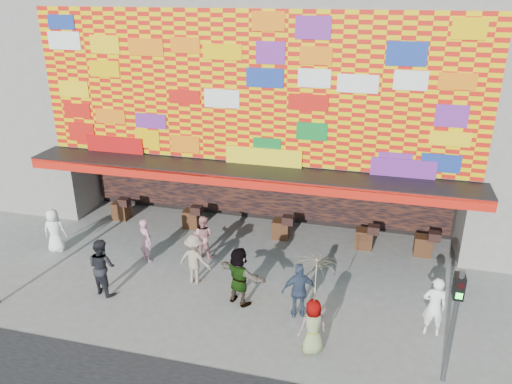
{
  "coord_description": "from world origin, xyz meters",
  "views": [
    {
      "loc": [
        4.22,
        -11.51,
        8.64
      ],
      "look_at": [
        0.73,
        2.0,
        2.85
      ],
      "focal_mm": 35.0,
      "sensor_mm": 36.0,
      "label": 1
    }
  ],
  "objects_px": {
    "ped_c": "(102,266)",
    "ped_d": "(195,259)",
    "ped_e": "(299,291)",
    "ped_b": "(146,240)",
    "ped_i": "(203,236)",
    "ped_a": "(55,231)",
    "ped_f": "(239,276)",
    "parasol": "(316,277)",
    "signal_right": "(455,315)",
    "ped_h": "(434,306)",
    "ped_g": "(313,327)"
  },
  "relations": [
    {
      "from": "ped_b",
      "to": "ped_i",
      "type": "height_order",
      "value": "ped_b"
    },
    {
      "from": "signal_right",
      "to": "ped_d",
      "type": "height_order",
      "value": "signal_right"
    },
    {
      "from": "ped_a",
      "to": "ped_c",
      "type": "height_order",
      "value": "ped_c"
    },
    {
      "from": "ped_b",
      "to": "ped_c",
      "type": "xyz_separation_m",
      "value": [
        -0.4,
        -2.07,
        0.13
      ]
    },
    {
      "from": "signal_right",
      "to": "ped_c",
      "type": "bearing_deg",
      "value": 172.34
    },
    {
      "from": "ped_d",
      "to": "ped_h",
      "type": "relative_size",
      "value": 0.96
    },
    {
      "from": "ped_a",
      "to": "ped_f",
      "type": "xyz_separation_m",
      "value": [
        7.07,
        -1.39,
        0.11
      ]
    },
    {
      "from": "parasol",
      "to": "ped_h",
      "type": "bearing_deg",
      "value": 26.8
    },
    {
      "from": "ped_a",
      "to": "ped_b",
      "type": "distance_m",
      "value": 3.37
    },
    {
      "from": "ped_g",
      "to": "parasol",
      "type": "bearing_deg",
      "value": 58.72
    },
    {
      "from": "ped_a",
      "to": "ped_e",
      "type": "xyz_separation_m",
      "value": [
        8.86,
        -1.58,
        0.05
      ]
    },
    {
      "from": "ped_e",
      "to": "ped_g",
      "type": "distance_m",
      "value": 1.49
    },
    {
      "from": "ped_c",
      "to": "ped_g",
      "type": "height_order",
      "value": "ped_c"
    },
    {
      "from": "ped_f",
      "to": "parasol",
      "type": "relative_size",
      "value": 0.91
    },
    {
      "from": "ped_d",
      "to": "ped_f",
      "type": "relative_size",
      "value": 0.91
    },
    {
      "from": "signal_right",
      "to": "ped_f",
      "type": "relative_size",
      "value": 1.67
    },
    {
      "from": "ped_f",
      "to": "ped_h",
      "type": "relative_size",
      "value": 1.05
    },
    {
      "from": "ped_b",
      "to": "ped_f",
      "type": "xyz_separation_m",
      "value": [
        3.71,
        -1.56,
        0.13
      ]
    },
    {
      "from": "ped_e",
      "to": "ped_i",
      "type": "distance_m",
      "value": 4.51
    },
    {
      "from": "ped_c",
      "to": "parasol",
      "type": "height_order",
      "value": "parasol"
    },
    {
      "from": "ped_c",
      "to": "ped_b",
      "type": "bearing_deg",
      "value": -81.85
    },
    {
      "from": "ped_f",
      "to": "ped_c",
      "type": "bearing_deg",
      "value": 32.28
    },
    {
      "from": "ped_c",
      "to": "ped_e",
      "type": "height_order",
      "value": "ped_c"
    },
    {
      "from": "ped_f",
      "to": "parasol",
      "type": "bearing_deg",
      "value": 171.83
    },
    {
      "from": "ped_b",
      "to": "ped_i",
      "type": "bearing_deg",
      "value": -122.6
    },
    {
      "from": "ped_d",
      "to": "ped_g",
      "type": "relative_size",
      "value": 1.08
    },
    {
      "from": "ped_b",
      "to": "parasol",
      "type": "distance_m",
      "value": 6.99
    },
    {
      "from": "signal_right",
      "to": "ped_d",
      "type": "distance_m",
      "value": 7.68
    },
    {
      "from": "ped_g",
      "to": "ped_a",
      "type": "bearing_deg",
      "value": -48.65
    },
    {
      "from": "ped_c",
      "to": "ped_d",
      "type": "xyz_separation_m",
      "value": [
        2.47,
        1.22,
        -0.08
      ]
    },
    {
      "from": "ped_a",
      "to": "ped_c",
      "type": "bearing_deg",
      "value": 134.79
    },
    {
      "from": "signal_right",
      "to": "ped_f",
      "type": "xyz_separation_m",
      "value": [
        -5.54,
        1.8,
        -0.96
      ]
    },
    {
      "from": "ped_b",
      "to": "ped_e",
      "type": "relative_size",
      "value": 0.92
    },
    {
      "from": "signal_right",
      "to": "ped_c",
      "type": "xyz_separation_m",
      "value": [
        -9.65,
        1.3,
        -0.97
      ]
    },
    {
      "from": "ped_i",
      "to": "parasol",
      "type": "xyz_separation_m",
      "value": [
        4.33,
        -3.89,
        1.45
      ]
    },
    {
      "from": "ped_i",
      "to": "ped_a",
      "type": "bearing_deg",
      "value": 15.26
    },
    {
      "from": "ped_d",
      "to": "parasol",
      "type": "bearing_deg",
      "value": 157.94
    },
    {
      "from": "ped_c",
      "to": "ped_g",
      "type": "distance_m",
      "value": 6.58
    },
    {
      "from": "ped_f",
      "to": "ped_g",
      "type": "distance_m",
      "value": 2.85
    },
    {
      "from": "ped_b",
      "to": "ped_d",
      "type": "height_order",
      "value": "ped_d"
    },
    {
      "from": "ped_b",
      "to": "ped_h",
      "type": "bearing_deg",
      "value": -156.17
    },
    {
      "from": "ped_i",
      "to": "parasol",
      "type": "height_order",
      "value": "parasol"
    },
    {
      "from": "ped_d",
      "to": "ped_i",
      "type": "bearing_deg",
      "value": -71.59
    },
    {
      "from": "ped_b",
      "to": "parasol",
      "type": "height_order",
      "value": "parasol"
    },
    {
      "from": "ped_g",
      "to": "parasol",
      "type": "xyz_separation_m",
      "value": [
        0.0,
        -0.0,
        1.45
      ]
    },
    {
      "from": "ped_b",
      "to": "parasol",
      "type": "bearing_deg",
      "value": -173.19
    },
    {
      "from": "ped_e",
      "to": "ped_f",
      "type": "xyz_separation_m",
      "value": [
        -1.79,
        0.2,
        0.06
      ]
    },
    {
      "from": "ped_c",
      "to": "ped_e",
      "type": "distance_m",
      "value": 5.91
    },
    {
      "from": "ped_f",
      "to": "ped_i",
      "type": "bearing_deg",
      "value": -24.66
    },
    {
      "from": "ped_e",
      "to": "ped_g",
      "type": "xyz_separation_m",
      "value": [
        0.59,
        -1.37,
        -0.08
      ]
    }
  ]
}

